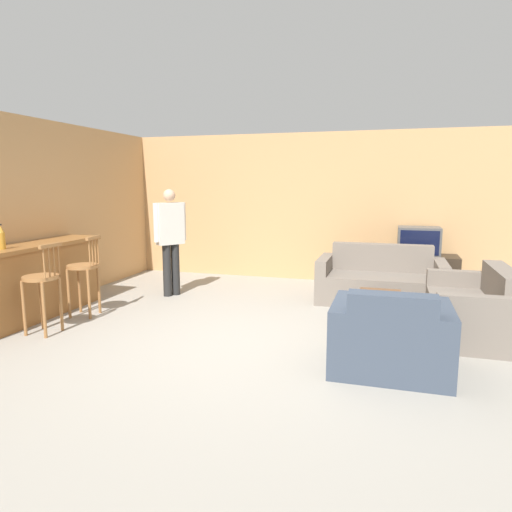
% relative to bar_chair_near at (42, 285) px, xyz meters
% --- Properties ---
extents(ground_plane, '(24.00, 24.00, 0.00)m').
position_rel_bar_chair_near_xyz_m(ground_plane, '(2.32, 0.19, -0.58)').
color(ground_plane, gray).
extents(wall_back, '(9.40, 0.08, 2.60)m').
position_rel_bar_chair_near_xyz_m(wall_back, '(2.32, 3.89, 0.72)').
color(wall_back, tan).
rests_on(wall_back, ground_plane).
extents(wall_left, '(0.08, 8.70, 2.60)m').
position_rel_bar_chair_near_xyz_m(wall_left, '(-0.91, 1.54, 0.72)').
color(wall_left, tan).
rests_on(wall_left, ground_plane).
extents(bar_counter, '(0.55, 2.40, 0.96)m').
position_rel_bar_chair_near_xyz_m(bar_counter, '(-0.58, 0.37, -0.09)').
color(bar_counter, brown).
rests_on(bar_counter, ground_plane).
extents(bar_chair_near, '(0.39, 0.39, 1.05)m').
position_rel_bar_chair_near_xyz_m(bar_chair_near, '(0.00, 0.00, 0.00)').
color(bar_chair_near, '#996638').
rests_on(bar_chair_near, ground_plane).
extents(bar_chair_mid, '(0.45, 0.45, 1.05)m').
position_rel_bar_chair_near_xyz_m(bar_chair_mid, '(-0.00, 0.75, 0.00)').
color(bar_chair_mid, '#996638').
rests_on(bar_chair_mid, ground_plane).
extents(couch_far, '(1.79, 0.92, 0.82)m').
position_rel_bar_chair_near_xyz_m(couch_far, '(3.69, 2.59, -0.28)').
color(couch_far, '#70665B').
rests_on(couch_far, ground_plane).
extents(armchair_near, '(1.06, 0.88, 0.80)m').
position_rel_bar_chair_near_xyz_m(armchair_near, '(3.83, 0.01, -0.28)').
color(armchair_near, '#384251').
rests_on(armchair_near, ground_plane).
extents(loveseat_right, '(0.85, 1.54, 0.78)m').
position_rel_bar_chair_near_xyz_m(loveseat_right, '(4.74, 1.34, -0.29)').
color(loveseat_right, '#70665B').
rests_on(loveseat_right, ground_plane).
extents(coffee_table, '(0.51, 0.97, 0.37)m').
position_rel_bar_chair_near_xyz_m(coffee_table, '(3.70, 1.35, -0.26)').
color(coffee_table, brown).
rests_on(coffee_table, ground_plane).
extents(tv_unit, '(1.25, 0.54, 0.58)m').
position_rel_bar_chair_near_xyz_m(tv_unit, '(4.24, 3.54, -0.29)').
color(tv_unit, '#2D2319').
rests_on(tv_unit, ground_plane).
extents(tv, '(0.65, 0.47, 0.45)m').
position_rel_bar_chair_near_xyz_m(tv, '(4.24, 3.54, 0.23)').
color(tv, '#4C4C4C').
rests_on(tv, tv_unit).
extents(bottle, '(0.08, 0.08, 0.30)m').
position_rel_bar_chair_near_xyz_m(bottle, '(-0.55, 0.03, 0.52)').
color(bottle, '#B27A23').
rests_on(bottle, bar_counter).
extents(book_on_table, '(0.23, 0.21, 0.03)m').
position_rel_bar_chair_near_xyz_m(book_on_table, '(3.77, 1.13, -0.19)').
color(book_on_table, '#33704C').
rests_on(book_on_table, coffee_table).
extents(person_by_window, '(0.37, 0.45, 1.63)m').
position_rel_bar_chair_near_xyz_m(person_by_window, '(0.57, 2.08, 0.35)').
color(person_by_window, black).
rests_on(person_by_window, ground_plane).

